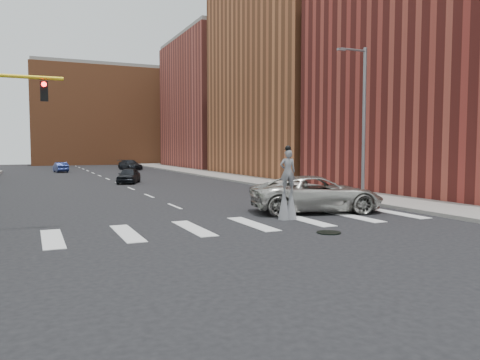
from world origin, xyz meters
The scene contains 13 objects.
ground_plane centered at (0.00, 0.00, 0.00)m, with size 160.00×160.00×0.00m, color black.
sidewalk_right centered at (12.50, 25.00, 0.09)m, with size 5.00×90.00×0.18m, color gray.
manhole centered at (3.00, -2.00, 0.02)m, with size 0.90×0.90×0.04m, color black.
building_near centered at (22.00, 8.00, 11.00)m, with size 16.00×20.00×22.00m, color maroon.
building_mid centered at (22.00, 30.00, 12.00)m, with size 16.00×22.00×24.00m, color #9F5731.
building_far centered at (22.00, 54.00, 10.00)m, with size 16.00×22.00×20.00m, color #9F453B.
building_backdrop centered at (6.00, 78.00, 9.00)m, with size 26.00×14.00×18.00m, color #9F5731.
streetlight centered at (10.90, 6.00, 4.90)m, with size 2.05×0.20×9.00m.
stilt_performer centered at (3.25, 1.50, 1.35)m, with size 0.83×0.62×3.27m.
suv_crossing centered at (5.75, 3.00, 0.90)m, with size 2.97×6.45×1.79m, color #ADABA4.
car_near centered at (0.88, 25.47, 0.69)m, with size 1.62×4.03×1.37m, color black.
car_mid centered at (-3.56, 47.67, 0.64)m, with size 1.35×3.88×1.28m, color navy.
car_far centered at (5.80, 50.38, 0.71)m, with size 1.98×4.88×1.42m, color black.
Camera 1 is at (-7.04, -16.32, 3.18)m, focal length 35.00 mm.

